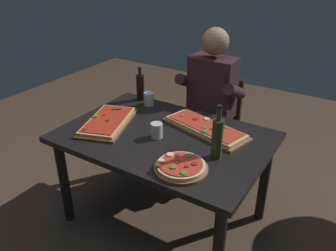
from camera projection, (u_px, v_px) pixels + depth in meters
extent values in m
plane|color=#4C3828|center=(165.00, 217.00, 2.69)|extent=(6.40, 6.40, 0.00)
cube|color=black|center=(164.00, 137.00, 2.36)|extent=(1.40, 0.96, 0.04)
cylinder|color=black|center=(64.00, 182.00, 2.52)|extent=(0.07, 0.07, 0.70)
cylinder|color=black|center=(131.00, 137.00, 3.12)|extent=(0.07, 0.07, 0.70)
cylinder|color=black|center=(264.00, 181.00, 2.53)|extent=(0.07, 0.07, 0.70)
cube|color=brown|center=(205.00, 129.00, 2.40)|extent=(0.67, 0.39, 0.02)
cube|color=#DBB270|center=(205.00, 127.00, 2.40)|extent=(0.63, 0.35, 0.02)
cube|color=red|center=(206.00, 125.00, 2.39)|extent=(0.57, 0.32, 0.01)
cylinder|color=#4C7F2D|center=(215.00, 129.00, 2.32)|extent=(0.03, 0.03, 0.01)
cylinder|color=beige|center=(207.00, 119.00, 2.46)|extent=(0.04, 0.04, 0.01)
cylinder|color=#4C7F2D|center=(227.00, 127.00, 2.35)|extent=(0.02, 0.02, 0.00)
cylinder|color=maroon|center=(219.00, 134.00, 2.27)|extent=(0.02, 0.02, 0.01)
cylinder|color=maroon|center=(195.00, 119.00, 2.47)|extent=(0.04, 0.04, 0.01)
cylinder|color=#4C7F2D|center=(213.00, 128.00, 2.34)|extent=(0.03, 0.03, 0.01)
cylinder|color=#4C7F2D|center=(205.00, 127.00, 2.35)|extent=(0.03, 0.03, 0.01)
cylinder|color=#4C7F2D|center=(183.00, 116.00, 2.51)|extent=(0.03, 0.03, 0.01)
cylinder|color=#4C7F2D|center=(205.00, 131.00, 2.30)|extent=(0.04, 0.04, 0.01)
cube|color=brown|center=(108.00, 123.00, 2.49)|extent=(0.44, 0.59, 0.02)
cube|color=tan|center=(108.00, 121.00, 2.48)|extent=(0.40, 0.54, 0.02)
cube|color=#B72D19|center=(108.00, 119.00, 2.48)|extent=(0.36, 0.50, 0.01)
cylinder|color=brown|center=(119.00, 109.00, 2.62)|extent=(0.04, 0.04, 0.01)
cylinder|color=brown|center=(114.00, 109.00, 2.62)|extent=(0.03, 0.03, 0.01)
cylinder|color=#4C7F2D|center=(96.00, 116.00, 2.50)|extent=(0.04, 0.04, 0.01)
cylinder|color=maroon|center=(85.00, 129.00, 2.33)|extent=(0.03, 0.03, 0.00)
cylinder|color=maroon|center=(104.00, 115.00, 2.53)|extent=(0.03, 0.03, 0.00)
cylinder|color=brown|center=(108.00, 120.00, 2.45)|extent=(0.03, 0.03, 0.01)
cylinder|color=brown|center=(181.00, 168.00, 1.97)|extent=(0.31, 0.31, 0.02)
cylinder|color=#E5C184|center=(181.00, 166.00, 1.97)|extent=(0.28, 0.28, 0.02)
cylinder|color=red|center=(181.00, 164.00, 1.96)|extent=(0.25, 0.25, 0.01)
cylinder|color=beige|center=(161.00, 160.00, 1.98)|extent=(0.03, 0.03, 0.01)
cylinder|color=maroon|center=(187.00, 166.00, 1.93)|extent=(0.03, 0.03, 0.01)
cylinder|color=brown|center=(177.00, 155.00, 2.03)|extent=(0.03, 0.03, 0.01)
cylinder|color=maroon|center=(178.00, 162.00, 1.97)|extent=(0.04, 0.04, 0.01)
cylinder|color=#4C7F2D|center=(173.00, 167.00, 1.92)|extent=(0.03, 0.03, 0.01)
cylinder|color=maroon|center=(195.00, 164.00, 1.95)|extent=(0.04, 0.04, 0.01)
cylinder|color=beige|center=(170.00, 154.00, 2.04)|extent=(0.04, 0.04, 0.01)
cylinder|color=#4C7F2D|center=(184.00, 173.00, 1.87)|extent=(0.04, 0.04, 0.01)
cylinder|color=#4C7F2D|center=(189.00, 155.00, 2.03)|extent=(0.04, 0.04, 0.01)
cylinder|color=brown|center=(159.00, 165.00, 1.94)|extent=(0.04, 0.04, 0.00)
cylinder|color=#233819|center=(217.00, 139.00, 2.04)|extent=(0.07, 0.07, 0.25)
cylinder|color=#233819|center=(219.00, 114.00, 1.96)|extent=(0.03, 0.03, 0.08)
cylinder|color=black|center=(220.00, 106.00, 1.94)|extent=(0.03, 0.03, 0.01)
cylinder|color=black|center=(140.00, 88.00, 2.85)|extent=(0.07, 0.07, 0.21)
cylinder|color=black|center=(140.00, 72.00, 2.79)|extent=(0.03, 0.03, 0.06)
cylinder|color=black|center=(140.00, 68.00, 2.77)|extent=(0.03, 0.03, 0.01)
cylinder|color=silver|center=(149.00, 99.00, 2.78)|extent=(0.08, 0.08, 0.10)
cylinder|color=silver|center=(149.00, 103.00, 2.79)|extent=(0.07, 0.07, 0.04)
cylinder|color=silver|center=(157.00, 130.00, 2.30)|extent=(0.08, 0.08, 0.10)
cylinder|color=#5B3814|center=(157.00, 135.00, 2.31)|extent=(0.07, 0.07, 0.03)
cube|color=black|center=(210.00, 129.00, 3.08)|extent=(0.44, 0.44, 0.04)
cube|color=black|center=(221.00, 98.00, 3.13)|extent=(0.40, 0.04, 0.42)
cylinder|color=black|center=(181.00, 154.00, 3.13)|extent=(0.04, 0.04, 0.41)
cylinder|color=black|center=(219.00, 166.00, 2.95)|extent=(0.04, 0.04, 0.41)
cylinder|color=black|center=(200.00, 137.00, 3.42)|extent=(0.04, 0.04, 0.41)
cylinder|color=black|center=(236.00, 147.00, 3.24)|extent=(0.04, 0.04, 0.41)
cylinder|color=#23232D|center=(190.00, 154.00, 3.09)|extent=(0.11, 0.11, 0.45)
cylinder|color=#23232D|center=(210.00, 161.00, 2.99)|extent=(0.11, 0.11, 0.45)
cube|color=#23232D|center=(205.00, 126.00, 2.97)|extent=(0.34, 0.40, 0.12)
cube|color=#381E23|center=(212.00, 87.00, 2.90)|extent=(0.38, 0.22, 0.52)
sphere|color=#A37556|center=(215.00, 41.00, 2.72)|extent=(0.22, 0.22, 0.22)
cylinder|color=#381E23|center=(187.00, 81.00, 2.95)|extent=(0.09, 0.31, 0.21)
cylinder|color=#381E23|center=(235.00, 92.00, 2.75)|extent=(0.09, 0.31, 0.21)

